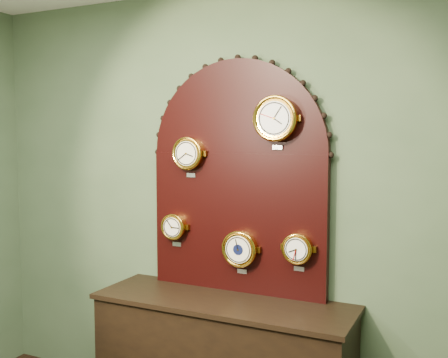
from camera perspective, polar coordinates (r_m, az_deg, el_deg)
The scene contains 7 objects.
wall_back at distance 3.44m, azimuth 1.81°, elevation -2.66°, with size 4.00×4.00×0.00m, color #465D3F.
display_board at distance 3.37m, azimuth 1.48°, elevation 1.05°, with size 1.26×0.06×1.53m.
roman_clock at distance 3.45m, azimuth -3.89°, elevation 2.80°, with size 0.22×0.08×0.27m.
arabic_clock at distance 3.19m, azimuth 5.66°, elevation 6.58°, with size 0.28×0.08×0.33m.
hygrometer at distance 3.56m, azimuth -5.44°, elevation -5.19°, with size 0.18×0.08×0.23m.
barometer at distance 3.36m, azimuth 1.77°, elevation -7.62°, with size 0.24×0.08×0.29m.
tide_clock at distance 3.22m, azimuth 8.04°, elevation -7.51°, with size 0.19×0.08×0.24m.
Camera 1 is at (1.38, -0.61, 1.86)m, focal length 41.92 mm.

